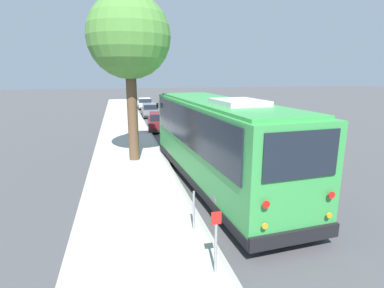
% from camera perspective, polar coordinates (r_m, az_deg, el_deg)
% --- Properties ---
extents(ground_plane, '(160.00, 160.00, 0.00)m').
position_cam_1_polar(ground_plane, '(12.53, 5.50, -6.87)').
color(ground_plane, '#474749').
extents(sidewalk_slab, '(80.00, 3.50, 0.15)m').
position_cam_1_polar(sidewalk_slab, '(11.86, -11.45, -7.88)').
color(sidewalk_slab, '#B2AFA8').
rests_on(sidewalk_slab, ground).
extents(curb_strip, '(80.00, 0.14, 0.15)m').
position_cam_1_polar(curb_strip, '(12.05, -2.71, -7.28)').
color(curb_strip, '#9D9A94').
rests_on(curb_strip, ground).
extents(shuttle_bus, '(10.48, 3.29, 3.49)m').
position_cam_1_polar(shuttle_bus, '(11.65, 4.71, 1.24)').
color(shuttle_bus, green).
rests_on(shuttle_bus, ground).
extents(parked_sedan_maroon, '(4.70, 2.10, 1.31)m').
position_cam_1_polar(parked_sedan_maroon, '(23.79, -6.23, 4.29)').
color(parked_sedan_maroon, maroon).
rests_on(parked_sedan_maroon, ground).
extents(parked_sedan_gray, '(4.21, 1.77, 1.29)m').
position_cam_1_polar(parked_sedan_gray, '(31.12, -7.97, 6.35)').
color(parked_sedan_gray, slate).
rests_on(parked_sedan_gray, ground).
extents(parked_sedan_white, '(4.51, 1.82, 1.28)m').
position_cam_1_polar(parked_sedan_white, '(38.49, -9.01, 7.62)').
color(parked_sedan_white, silver).
rests_on(parked_sedan_white, ground).
extents(street_tree, '(3.80, 3.80, 8.25)m').
position_cam_1_polar(street_tree, '(14.80, -11.97, 20.14)').
color(street_tree, brown).
rests_on(street_tree, sidewalk_slab).
extents(sign_post_near, '(0.06, 0.22, 1.41)m').
position_cam_1_polar(sign_post_near, '(6.61, 4.56, -18.05)').
color(sign_post_near, gray).
rests_on(sign_post_near, sidewalk_slab).
extents(sign_post_far, '(0.06, 0.06, 1.10)m').
position_cam_1_polar(sign_post_far, '(8.28, 0.34, -12.52)').
color(sign_post_far, gray).
rests_on(sign_post_far, sidewalk_slab).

